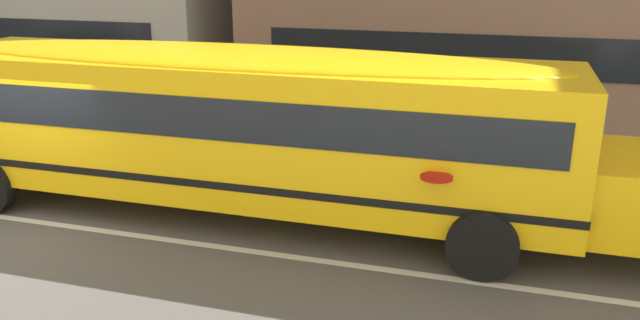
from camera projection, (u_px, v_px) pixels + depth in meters
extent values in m
plane|color=#54514F|center=(41.00, 222.00, 11.18)|extent=(400.00, 400.00, 0.00)
cube|color=gray|center=(221.00, 120.00, 17.97)|extent=(120.00, 3.00, 0.01)
cube|color=silver|center=(41.00, 222.00, 11.18)|extent=(110.00, 0.16, 0.01)
cube|color=yellow|center=(237.00, 123.00, 11.14)|extent=(11.49, 2.65, 2.30)
cube|color=black|center=(236.00, 100.00, 11.01)|extent=(10.80, 2.69, 0.67)
cube|color=black|center=(238.00, 160.00, 11.35)|extent=(11.51, 2.68, 0.13)
ellipsoid|color=yellow|center=(234.00, 58.00, 10.78)|extent=(11.03, 2.44, 0.38)
cylinder|color=red|center=(437.00, 177.00, 8.82)|extent=(0.46, 0.46, 0.03)
cylinder|color=black|center=(490.00, 185.00, 11.50)|extent=(1.04, 0.30, 1.04)
cylinder|color=black|center=(482.00, 245.00, 9.12)|extent=(1.04, 0.30, 1.04)
cylinder|color=black|center=(79.00, 145.00, 13.88)|extent=(1.04, 0.30, 1.04)
cube|color=black|center=(498.00, 56.00, 16.72)|extent=(12.75, 0.04, 1.10)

